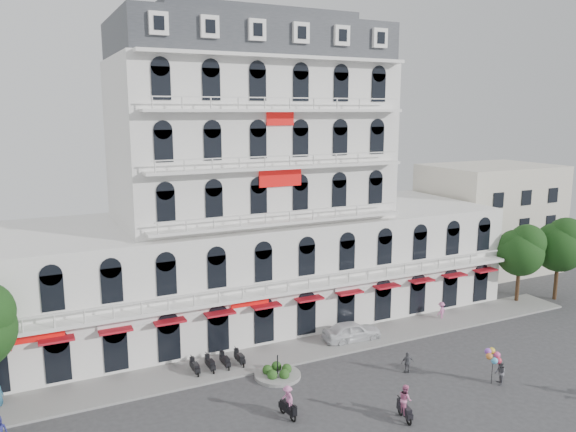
{
  "coord_description": "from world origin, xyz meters",
  "views": [
    {
      "loc": [
        -17.95,
        -26.52,
        17.96
      ],
      "look_at": [
        -0.27,
        10.0,
        10.35
      ],
      "focal_mm": 35.0,
      "sensor_mm": 36.0,
      "label": 1
    }
  ],
  "objects_px": {
    "parked_car": "(352,331)",
    "balloon_vendor": "(497,366)",
    "rider_center": "(288,401)",
    "rider_southwest": "(405,402)"
  },
  "relations": [
    {
      "from": "rider_center",
      "to": "balloon_vendor",
      "type": "relative_size",
      "value": 0.83
    },
    {
      "from": "rider_southwest",
      "to": "balloon_vendor",
      "type": "height_order",
      "value": "balloon_vendor"
    },
    {
      "from": "parked_car",
      "to": "rider_center",
      "type": "bearing_deg",
      "value": 133.93
    },
    {
      "from": "rider_southwest",
      "to": "rider_center",
      "type": "relative_size",
      "value": 1.11
    },
    {
      "from": "rider_center",
      "to": "balloon_vendor",
      "type": "xyz_separation_m",
      "value": [
        14.33,
        -2.37,
        0.22
      ]
    },
    {
      "from": "parked_car",
      "to": "balloon_vendor",
      "type": "relative_size",
      "value": 1.92
    },
    {
      "from": "rider_southwest",
      "to": "balloon_vendor",
      "type": "xyz_separation_m",
      "value": [
        8.24,
        0.89,
        0.12
      ]
    },
    {
      "from": "parked_car",
      "to": "balloon_vendor",
      "type": "xyz_separation_m",
      "value": [
        4.81,
        -10.36,
        0.48
      ]
    },
    {
      "from": "parked_car",
      "to": "balloon_vendor",
      "type": "distance_m",
      "value": 11.43
    },
    {
      "from": "rider_center",
      "to": "balloon_vendor",
      "type": "height_order",
      "value": "balloon_vendor"
    }
  ]
}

